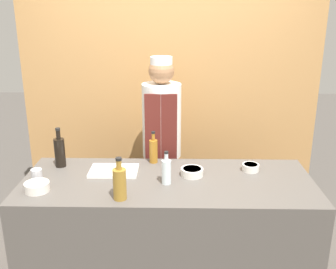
% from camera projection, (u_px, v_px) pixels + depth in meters
% --- Properties ---
extents(cabinet_wall, '(2.72, 0.18, 2.40)m').
position_uv_depth(cabinet_wall, '(170.00, 101.00, 3.74)').
color(cabinet_wall, '#B7844C').
rests_on(cabinet_wall, ground_plane).
extents(counter, '(2.02, 0.79, 0.92)m').
position_uv_depth(counter, '(168.00, 237.00, 2.86)').
color(counter, '#514C47').
rests_on(counter, ground_plane).
extents(sauce_bowl_orange, '(0.16, 0.16, 0.06)m').
position_uv_depth(sauce_bowl_orange, '(37.00, 186.00, 2.55)').
color(sauce_bowl_orange, silver).
rests_on(sauce_bowl_orange, counter).
extents(sauce_bowl_white, '(0.12, 0.12, 0.05)m').
position_uv_depth(sauce_bowl_white, '(251.00, 167.00, 2.86)').
color(sauce_bowl_white, silver).
rests_on(sauce_bowl_white, counter).
extents(sauce_bowl_brown, '(0.16, 0.16, 0.05)m').
position_uv_depth(sauce_bowl_brown, '(192.00, 172.00, 2.78)').
color(sauce_bowl_brown, silver).
rests_on(sauce_bowl_brown, counter).
extents(cutting_board, '(0.35, 0.23, 0.02)m').
position_uv_depth(cutting_board, '(114.00, 171.00, 2.85)').
color(cutting_board, white).
rests_on(cutting_board, counter).
extents(bottle_vinegar, '(0.08, 0.08, 0.28)m').
position_uv_depth(bottle_vinegar, '(120.00, 183.00, 2.42)').
color(bottle_vinegar, olive).
rests_on(bottle_vinegar, counter).
extents(bottle_clear, '(0.06, 0.06, 0.23)m').
position_uv_depth(bottle_clear, '(166.00, 171.00, 2.64)').
color(bottle_clear, silver).
rests_on(bottle_clear, counter).
extents(bottle_amber, '(0.06, 0.06, 0.25)m').
position_uv_depth(bottle_amber, '(153.00, 150.00, 2.99)').
color(bottle_amber, '#9E661E').
rests_on(bottle_amber, counter).
extents(bottle_soy, '(0.08, 0.08, 0.30)m').
position_uv_depth(bottle_soy, '(60.00, 152.00, 2.91)').
color(bottle_soy, black).
rests_on(bottle_soy, counter).
extents(cup_steel, '(0.08, 0.08, 0.09)m').
position_uv_depth(cup_steel, '(37.00, 175.00, 2.69)').
color(cup_steel, '#B7B7BC').
rests_on(cup_steel, counter).
extents(chef_center, '(0.32, 0.32, 1.68)m').
position_uv_depth(chef_center, '(162.00, 147.00, 3.34)').
color(chef_center, '#28282D').
rests_on(chef_center, ground_plane).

